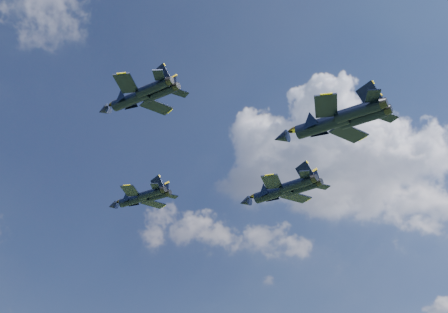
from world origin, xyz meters
TOP-DOWN VIEW (x-y plane):
  - jet_lead at (-11.22, 18.00)m, footprint 10.34×14.25m
  - jet_left at (-25.12, -4.83)m, footprint 10.50×14.46m
  - jet_right at (11.16, 5.93)m, footprint 13.86×18.59m
  - jet_slot at (-3.41, -19.69)m, footprint 13.11×18.02m

SIDE VIEW (x-z plane):
  - jet_slot at x=-3.41m, z-range 50.04..54.29m
  - jet_lead at x=-11.22m, z-range 50.70..54.07m
  - jet_left at x=-25.12m, z-range 53.58..57.00m
  - jet_right at x=11.16m, z-range 53.49..57.87m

